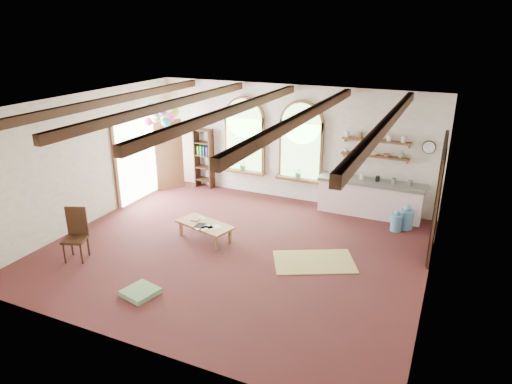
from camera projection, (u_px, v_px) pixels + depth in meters
The scene contains 27 objects.
floor at pixel (235, 250), 10.11m from camera, with size 8.00×8.00×0.00m, color #4E2021.
ceiling_beams at pixel (232, 110), 9.03m from camera, with size 6.20×6.80×0.18m, color #3A1B12, non-canonical shape.
window_left at pixel (244, 138), 13.00m from camera, with size 1.30×0.28×2.20m.
window_right at pixel (301, 144), 12.35m from camera, with size 1.30×0.28×2.20m.
left_doorway at pixel (137, 159), 12.77m from camera, with size 0.10×1.90×2.50m, color brown.
right_doorway at pixel (436, 208), 9.48m from camera, with size 0.10×1.30×2.40m, color black.
kitchen_counter at pixel (370, 198), 11.79m from camera, with size 2.68×0.62×0.94m.
wall_shelf_lower at pixel (375, 156), 11.56m from camera, with size 1.70×0.24×0.04m, color brown.
wall_shelf_upper at pixel (376, 141), 11.42m from camera, with size 1.70×0.24×0.04m, color brown.
wall_clock at pixel (429, 147), 11.02m from camera, with size 0.32×0.32×0.04m, color black.
bookshelf at pixel (204, 158), 13.67m from camera, with size 0.53×0.32×1.80m.
coffee_table at pixel (205, 225), 10.50m from camera, with size 1.47×0.96×0.39m.
side_chair at pixel (76, 245), 9.62m from camera, with size 0.58×0.58×1.12m.
floor_mat at pixel (314, 262), 9.59m from camera, with size 1.67×1.03×0.02m, color tan.
floor_cushion at pixel (140, 292), 8.44m from camera, with size 0.56×0.56×0.10m, color #6C9264.
water_jug_a at pixel (397, 222), 10.97m from camera, with size 0.27×0.27×0.53m.
water_jug_b at pixel (407, 218), 11.06m from camera, with size 0.32×0.32×0.62m.
balloon_cluster at pixel (161, 114), 12.56m from camera, with size 0.82×0.82×1.16m.
table_book at pixel (193, 218), 10.74m from camera, with size 0.17×0.25×0.02m, color olive.
tablet at pixel (200, 225), 10.39m from camera, with size 0.19×0.27×0.01m, color black.
potted_plant_left at pixel (243, 165), 13.19m from camera, with size 0.27×0.23×0.30m, color #598C4C.
potted_plant_right at pixel (299, 173), 12.53m from camera, with size 0.27×0.23×0.30m, color #598C4C.
shelf_cup_a at pixel (346, 150), 11.83m from camera, with size 0.12×0.10×0.10m, color white.
shelf_cup_b at pixel (359, 152), 11.70m from camera, with size 0.10×0.10×0.09m, color beige.
shelf_bowl_a at pixel (373, 154), 11.57m from camera, with size 0.22×0.22×0.05m, color beige.
shelf_bowl_b at pixel (387, 155), 11.43m from camera, with size 0.20×0.20×0.06m, color #8C664C.
shelf_vase at pixel (402, 154), 11.27m from camera, with size 0.18×0.18×0.19m, color slate.
Camera 1 is at (4.15, -8.03, 4.74)m, focal length 32.00 mm.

